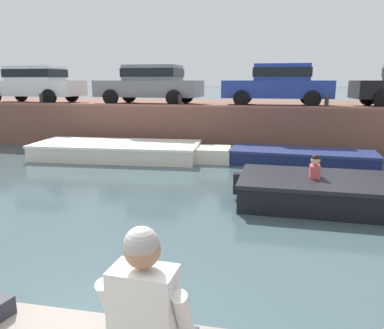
{
  "coord_description": "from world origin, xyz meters",
  "views": [
    {
      "loc": [
        1.64,
        -2.33,
        2.54
      ],
      "look_at": [
        0.41,
        3.85,
        1.12
      ],
      "focal_mm": 35.0,
      "sensor_mm": 36.0,
      "label": 1
    }
  ],
  "objects_px": {
    "car_centre_blue": "(278,83)",
    "person_seated_right": "(148,321)",
    "mooring_bollard_west": "(41,99)",
    "motorboat_passing": "(377,195)",
    "mooring_bollard_east": "(327,101)",
    "boat_moored_central_navy": "(294,157)",
    "car_leftmost_white": "(34,83)",
    "car_left_inner_grey": "(151,83)",
    "boat_moored_west_cream": "(125,151)",
    "mooring_bollard_mid": "(180,100)"
  },
  "relations": [
    {
      "from": "car_centre_blue",
      "to": "person_seated_right",
      "type": "bearing_deg",
      "value": -94.4
    },
    {
      "from": "car_centre_blue",
      "to": "mooring_bollard_west",
      "type": "relative_size",
      "value": 9.04
    },
    {
      "from": "person_seated_right",
      "to": "mooring_bollard_west",
      "type": "bearing_deg",
      "value": 124.8
    },
    {
      "from": "motorboat_passing",
      "to": "mooring_bollard_east",
      "type": "bearing_deg",
      "value": 92.64
    },
    {
      "from": "boat_moored_central_navy",
      "to": "car_centre_blue",
      "type": "height_order",
      "value": "car_centre_blue"
    },
    {
      "from": "motorboat_passing",
      "to": "car_centre_blue",
      "type": "bearing_deg",
      "value": 104.94
    },
    {
      "from": "motorboat_passing",
      "to": "car_leftmost_white",
      "type": "distance_m",
      "value": 14.19
    },
    {
      "from": "boat_moored_central_navy",
      "to": "car_centre_blue",
      "type": "xyz_separation_m",
      "value": [
        -0.52,
        3.02,
        2.23
      ]
    },
    {
      "from": "car_left_inner_grey",
      "to": "mooring_bollard_east",
      "type": "relative_size",
      "value": 9.53
    },
    {
      "from": "boat_moored_central_navy",
      "to": "mooring_bollard_east",
      "type": "xyz_separation_m",
      "value": [
        1.09,
        1.77,
        1.62
      ]
    },
    {
      "from": "boat_moored_west_cream",
      "to": "mooring_bollard_mid",
      "type": "relative_size",
      "value": 14.7
    },
    {
      "from": "motorboat_passing",
      "to": "mooring_bollard_east",
      "type": "distance_m",
      "value": 5.98
    },
    {
      "from": "mooring_bollard_east",
      "to": "person_seated_right",
      "type": "xyz_separation_m",
      "value": [
        -2.61,
        -11.77,
        -0.65
      ]
    },
    {
      "from": "mooring_bollard_west",
      "to": "boat_moored_central_navy",
      "type": "bearing_deg",
      "value": -10.31
    },
    {
      "from": "motorboat_passing",
      "to": "boat_moored_west_cream",
      "type": "bearing_deg",
      "value": 151.19
    },
    {
      "from": "motorboat_passing",
      "to": "car_left_inner_grey",
      "type": "relative_size",
      "value": 1.45
    },
    {
      "from": "car_left_inner_grey",
      "to": "person_seated_right",
      "type": "xyz_separation_m",
      "value": [
        4.03,
        -13.03,
        -1.26
      ]
    },
    {
      "from": "car_leftmost_white",
      "to": "car_centre_blue",
      "type": "relative_size",
      "value": 1.07
    },
    {
      "from": "boat_moored_central_navy",
      "to": "motorboat_passing",
      "type": "height_order",
      "value": "motorboat_passing"
    },
    {
      "from": "car_centre_blue",
      "to": "mooring_bollard_east",
      "type": "relative_size",
      "value": 9.04
    },
    {
      "from": "boat_moored_west_cream",
      "to": "mooring_bollard_mid",
      "type": "bearing_deg",
      "value": 54.86
    },
    {
      "from": "car_left_inner_grey",
      "to": "mooring_bollard_mid",
      "type": "distance_m",
      "value": 2.04
    },
    {
      "from": "boat_moored_central_navy",
      "to": "mooring_bollard_west",
      "type": "xyz_separation_m",
      "value": [
        -9.71,
        1.77,
        1.62
      ]
    },
    {
      "from": "motorboat_passing",
      "to": "car_centre_blue",
      "type": "distance_m",
      "value": 7.59
    },
    {
      "from": "car_leftmost_white",
      "to": "mooring_bollard_west",
      "type": "distance_m",
      "value": 1.76
    },
    {
      "from": "car_centre_blue",
      "to": "mooring_bollard_east",
      "type": "bearing_deg",
      "value": -37.9
    },
    {
      "from": "boat_moored_west_cream",
      "to": "person_seated_right",
      "type": "height_order",
      "value": "person_seated_right"
    },
    {
      "from": "car_leftmost_white",
      "to": "mooring_bollard_east",
      "type": "relative_size",
      "value": 9.71
    },
    {
      "from": "person_seated_right",
      "to": "mooring_bollard_mid",
      "type": "bearing_deg",
      "value": 102.13
    },
    {
      "from": "car_leftmost_white",
      "to": "mooring_bollard_east",
      "type": "height_order",
      "value": "car_leftmost_white"
    },
    {
      "from": "mooring_bollard_east",
      "to": "car_centre_blue",
      "type": "bearing_deg",
      "value": 142.1
    },
    {
      "from": "mooring_bollard_mid",
      "to": "car_centre_blue",
      "type": "bearing_deg",
      "value": 19.53
    },
    {
      "from": "car_left_inner_grey",
      "to": "mooring_bollard_west",
      "type": "distance_m",
      "value": 4.39
    },
    {
      "from": "mooring_bollard_west",
      "to": "boat_moored_west_cream",
      "type": "bearing_deg",
      "value": -25.49
    },
    {
      "from": "boat_moored_central_navy",
      "to": "motorboat_passing",
      "type": "distance_m",
      "value": 4.23
    },
    {
      "from": "boat_moored_central_navy",
      "to": "person_seated_right",
      "type": "distance_m",
      "value": 10.17
    },
    {
      "from": "boat_moored_west_cream",
      "to": "car_left_inner_grey",
      "type": "xyz_separation_m",
      "value": [
        -0.07,
        3.27,
        2.19
      ]
    },
    {
      "from": "car_leftmost_white",
      "to": "mooring_bollard_mid",
      "type": "distance_m",
      "value": 6.88
    },
    {
      "from": "boat_moored_central_navy",
      "to": "car_leftmost_white",
      "type": "distance_m",
      "value": 11.42
    },
    {
      "from": "mooring_bollard_east",
      "to": "person_seated_right",
      "type": "bearing_deg",
      "value": -102.51
    },
    {
      "from": "motorboat_passing",
      "to": "car_leftmost_white",
      "type": "xyz_separation_m",
      "value": [
        -12.14,
        7.02,
        2.16
      ]
    },
    {
      "from": "car_centre_blue",
      "to": "person_seated_right",
      "type": "height_order",
      "value": "car_centre_blue"
    },
    {
      "from": "boat_moored_central_navy",
      "to": "mooring_bollard_west",
      "type": "distance_m",
      "value": 10.0
    },
    {
      "from": "car_left_inner_grey",
      "to": "mooring_bollard_mid",
      "type": "bearing_deg",
      "value": -39.93
    },
    {
      "from": "boat_moored_central_navy",
      "to": "person_seated_right",
      "type": "xyz_separation_m",
      "value": [
        -1.52,
        -10.01,
        0.97
      ]
    },
    {
      "from": "motorboat_passing",
      "to": "boat_moored_central_navy",
      "type": "bearing_deg",
      "value": 108.7
    },
    {
      "from": "boat_moored_central_navy",
      "to": "car_leftmost_white",
      "type": "xyz_separation_m",
      "value": [
        -10.78,
        3.02,
        2.23
      ]
    },
    {
      "from": "car_leftmost_white",
      "to": "person_seated_right",
      "type": "relative_size",
      "value": 4.48
    },
    {
      "from": "boat_moored_central_navy",
      "to": "car_leftmost_white",
      "type": "bearing_deg",
      "value": 164.37
    },
    {
      "from": "boat_moored_west_cream",
      "to": "mooring_bollard_east",
      "type": "bearing_deg",
      "value": 17.09
    }
  ]
}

